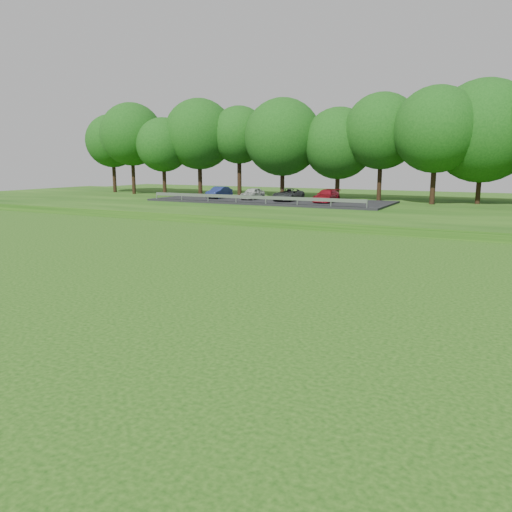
% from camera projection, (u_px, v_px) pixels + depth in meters
% --- Properties ---
extents(parking_lot, '(24.00, 9.00, 1.38)m').
position_uv_depth(parking_lot, '(272.00, 198.00, 50.00)').
color(parking_lot, black).
rests_on(parking_lot, berm).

